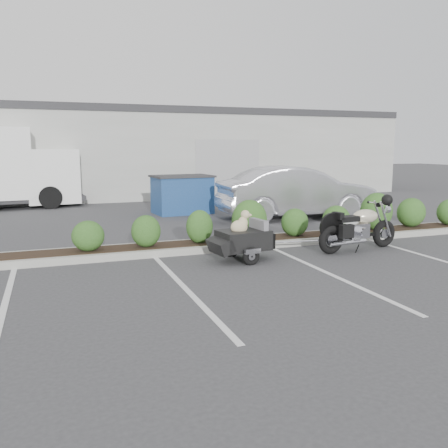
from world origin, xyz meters
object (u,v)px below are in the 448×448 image
object	(u,v)px
sedan	(297,192)
dumpster	(182,194)
motorcycle	(359,228)
pet_trailer	(243,239)

from	to	relation	value
sedan	dumpster	world-z (taller)	sedan
motorcycle	sedan	xyz separation A→B (m)	(1.08, 4.79, 0.33)
motorcycle	dumpster	world-z (taller)	dumpster
motorcycle	pet_trailer	size ratio (longest dim) A/B	1.24
motorcycle	sedan	distance (m)	4.93
pet_trailer	sedan	size ratio (longest dim) A/B	0.35
pet_trailer	dumpster	bearing A→B (deg)	77.03
pet_trailer	dumpster	distance (m)	7.18
dumpster	motorcycle	bearing A→B (deg)	-78.78
sedan	dumpster	distance (m)	3.97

